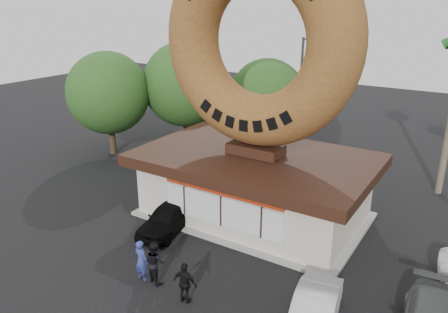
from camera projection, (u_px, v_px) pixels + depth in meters
ground at (182, 274)px, 17.36m from camera, size 90.00×90.00×0.00m
donut_shop at (255, 183)px, 21.52m from camera, size 11.20×7.20×3.80m
giant_donut at (258, 42)px, 19.23m from camera, size 9.49×2.42×9.49m
tree_west at (185, 84)px, 30.90m from camera, size 6.00×6.00×7.65m
tree_mid at (267, 97)px, 29.94m from camera, size 5.20×5.20×6.63m
tree_far at (108, 93)px, 29.59m from camera, size 5.60×5.60×7.14m
street_lamp at (302, 91)px, 29.50m from camera, size 2.11×0.20×8.00m
person_left at (141, 260)px, 16.81m from camera, size 0.65×0.46×1.69m
person_center at (155, 262)px, 16.67m from camera, size 0.97×0.84×1.70m
person_right at (185, 283)px, 15.52m from camera, size 0.97×0.47×1.61m
car_black at (168, 218)px, 20.49m from camera, size 2.08×4.06×1.32m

